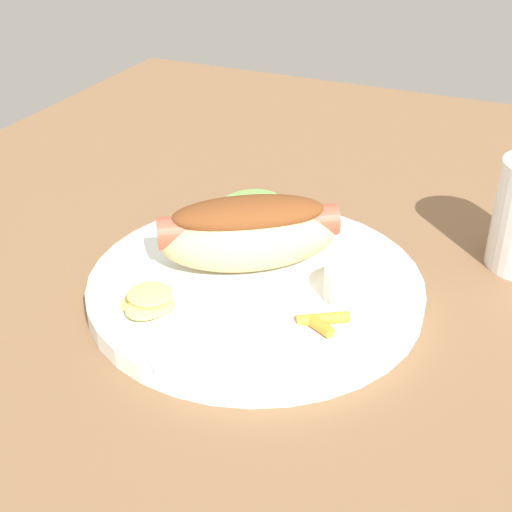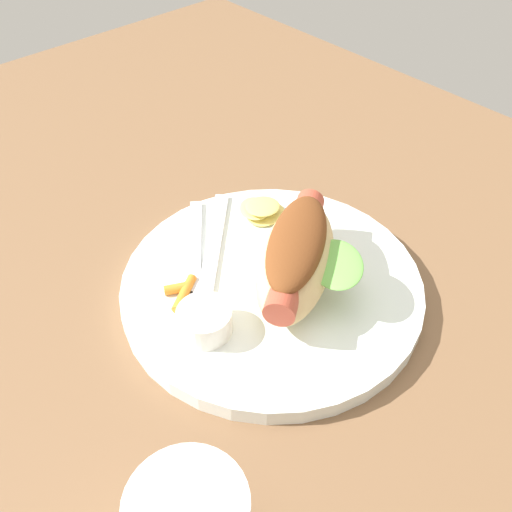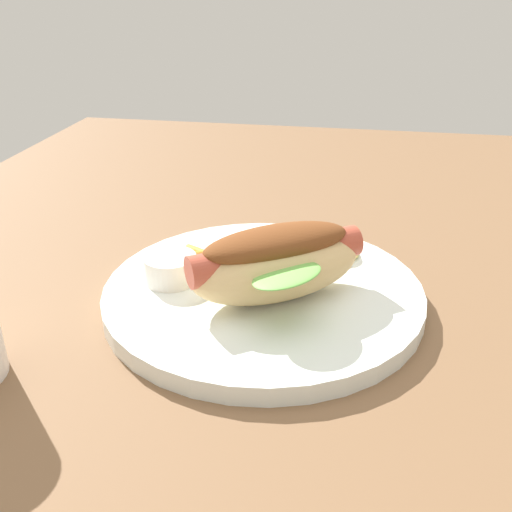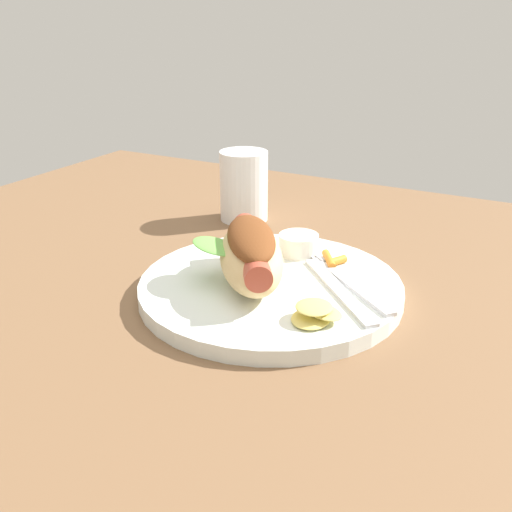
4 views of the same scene
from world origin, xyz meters
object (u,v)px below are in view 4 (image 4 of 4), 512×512
Objects in this scene: sauce_ramekin at (299,244)px; knife at (338,290)px; chips_pile at (316,313)px; fork at (347,282)px; plate at (269,289)px; carrot_garnish at (332,260)px; hot_dog at (250,253)px; drinking_cup at (244,186)px.

sauce_ramekin is 0.30× the size of knife.
chips_pile is (-7.79, 13.51, -0.41)cm from sauce_ramekin.
sauce_ramekin reaches higher than fork.
carrot_garnish is (-3.97, -7.37, 1.23)cm from plate.
hot_dog is at bearing 56.44° from carrot_garnish.
drinking_cup is at bearing -34.56° from carrot_garnish.
knife is (-8.70, -2.30, -3.13)cm from hot_dog.
hot_dog is 10.53cm from carrot_garnish.
knife is 6.89cm from carrot_garnish.
carrot_garnish is at bearing -75.15° from chips_pile.
fork and knife have the same top height.
hot_dog reaches higher than carrot_garnish.
sauce_ramekin is 15.60cm from chips_pile.
plate is 7.24cm from knife.
hot_dog is at bearing 65.94° from fork.
hot_dog reaches higher than chips_pile.
hot_dog is at bearing 120.67° from drinking_cup.
drinking_cup is (13.96, -19.72, 4.02)cm from plate.
fork is (-8.85, -4.49, -3.11)cm from hot_dog.
plate is at bearing 93.27° from sauce_ramekin.
drinking_cup is at bearing -49.55° from chips_pile.
chips_pile is (-0.24, 6.45, 0.57)cm from knife.
plate is at bearing 55.81° from knife.
fork is at bearing 129.41° from carrot_garnish.
hot_dog is 9.52cm from knife.
hot_dog is at bearing 82.98° from sauce_ramekin.
plate is at bearing 64.34° from fork.
hot_dog is 3.43× the size of sauce_ramekin.
chips_pile reaches higher than carrot_garnish.
fork is 1.38× the size of drinking_cup.
knife reaches higher than plate.
fork is at bearing -47.98° from knife.
knife is at bearing 136.87° from sauce_ramekin.
drinking_cup is (17.93, -12.35, 2.79)cm from carrot_garnish.
carrot_garnish is at bearing -11.55° from fork.
chips_pile is 32.88cm from drinking_cup.
knife is at bearing -87.85° from chips_pile.
sauce_ramekin reaches higher than chips_pile.
carrot_garnish is (-5.60, -8.44, -2.88)cm from hot_dog.
fork is 2.54× the size of chips_pile.
drinking_cup is at bearing -40.29° from sauce_ramekin.
fork is 26.90cm from drinking_cup.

